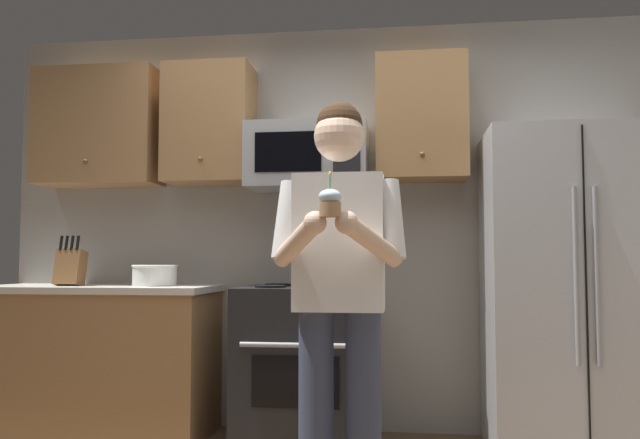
{
  "coord_description": "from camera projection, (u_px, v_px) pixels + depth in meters",
  "views": [
    {
      "loc": [
        0.45,
        -2.49,
        1.07
      ],
      "look_at": [
        0.08,
        0.28,
        1.25
      ],
      "focal_mm": 36.59,
      "sensor_mm": 36.0,
      "label": 1
    }
  ],
  "objects": [
    {
      "name": "cupcake",
      "position": [
        330.0,
        203.0,
        2.46
      ],
      "size": [
        0.09,
        0.09,
        0.17
      ],
      "color": "#A87F56"
    },
    {
      "name": "person",
      "position": [
        339.0,
        279.0,
        2.77
      ],
      "size": [
        0.6,
        0.48,
        1.76
      ],
      "color": "#383F59",
      "rests_on": "ground"
    },
    {
      "name": "bowl_large_white",
      "position": [
        155.0,
        275.0,
        4.03
      ],
      "size": [
        0.28,
        0.28,
        0.13
      ],
      "color": "white",
      "rests_on": "counter_left"
    },
    {
      "name": "refrigerator",
      "position": [
        569.0,
        292.0,
        3.64
      ],
      "size": [
        0.9,
        0.75,
        1.8
      ],
      "color": "#B7BABF",
      "rests_on": "ground"
    },
    {
      "name": "microwave",
      "position": [
        308.0,
        157.0,
        4.05
      ],
      "size": [
        0.74,
        0.41,
        0.4
      ],
      "color": "#9EA0A5"
    },
    {
      "name": "oven_range",
      "position": [
        305.0,
        365.0,
        3.85
      ],
      "size": [
        0.76,
        0.7,
        0.93
      ],
      "color": "black",
      "rests_on": "ground"
    },
    {
      "name": "wall_back",
      "position": [
        337.0,
        226.0,
        4.27
      ],
      "size": [
        4.4,
        0.1,
        2.6
      ],
      "primitive_type": "cube",
      "color": "gray",
      "rests_on": "ground"
    },
    {
      "name": "counter_left",
      "position": [
        98.0,
        360.0,
        4.04
      ],
      "size": [
        1.44,
        0.66,
        0.92
      ],
      "color": "#9E7247",
      "rests_on": "ground"
    },
    {
      "name": "cabinet_row_upper",
      "position": [
        221.0,
        125.0,
        4.19
      ],
      "size": [
        2.78,
        0.36,
        0.76
      ],
      "color": "#9E7247"
    },
    {
      "name": "knife_block",
      "position": [
        70.0,
        267.0,
        4.05
      ],
      "size": [
        0.16,
        0.15,
        0.32
      ],
      "color": "brown",
      "rests_on": "counter_left"
    }
  ]
}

